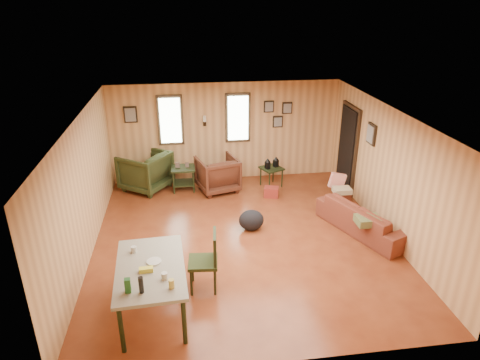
# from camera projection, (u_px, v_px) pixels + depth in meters

# --- Properties ---
(room) EXTENTS (5.54, 6.04, 2.44)m
(room) POSITION_uv_depth(u_px,v_px,m) (250.00, 174.00, 7.90)
(room) COLOR brown
(room) RESTS_ON ground
(sofa) EXTENTS (1.32, 2.06, 0.78)m
(sofa) POSITION_uv_depth(u_px,v_px,m) (366.00, 213.00, 8.24)
(sofa) COLOR maroon
(sofa) RESTS_ON ground
(recliner_brown) EXTENTS (1.06, 1.02, 0.90)m
(recliner_brown) POSITION_uv_depth(u_px,v_px,m) (217.00, 172.00, 9.97)
(recliner_brown) COLOR #4B2416
(recliner_brown) RESTS_ON ground
(recliner_green) EXTENTS (1.30, 1.32, 1.00)m
(recliner_green) POSITION_uv_depth(u_px,v_px,m) (145.00, 169.00, 10.02)
(recliner_green) COLOR #2A3317
(recliner_green) RESTS_ON ground
(end_table) EXTENTS (0.55, 0.50, 0.70)m
(end_table) POSITION_uv_depth(u_px,v_px,m) (183.00, 174.00, 10.01)
(end_table) COLOR black
(end_table) RESTS_ON ground
(side_table) EXTENTS (0.61, 0.61, 0.74)m
(side_table) POSITION_uv_depth(u_px,v_px,m) (272.00, 167.00, 10.16)
(side_table) COLOR black
(side_table) RESTS_ON ground
(cooler) EXTENTS (0.37, 0.31, 0.23)m
(cooler) POSITION_uv_depth(u_px,v_px,m) (271.00, 192.00, 9.77)
(cooler) COLOR maroon
(cooler) RESTS_ON ground
(backpack) EXTENTS (0.59, 0.52, 0.42)m
(backpack) POSITION_uv_depth(u_px,v_px,m) (251.00, 220.00, 8.35)
(backpack) COLOR black
(backpack) RESTS_ON ground
(sofa_pillows) EXTENTS (0.43, 1.84, 0.38)m
(sofa_pillows) POSITION_uv_depth(u_px,v_px,m) (353.00, 201.00, 8.44)
(sofa_pillows) COLOR #555C33
(sofa_pillows) RESTS_ON sofa
(dining_table) EXTENTS (1.03, 1.62, 1.03)m
(dining_table) POSITION_uv_depth(u_px,v_px,m) (150.00, 272.00, 5.93)
(dining_table) COLOR gray
(dining_table) RESTS_ON ground
(dining_chair) EXTENTS (0.48, 0.48, 0.99)m
(dining_chair) POSITION_uv_depth(u_px,v_px,m) (208.00, 258.00, 6.55)
(dining_chair) COLOR #2A3317
(dining_chair) RESTS_ON ground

